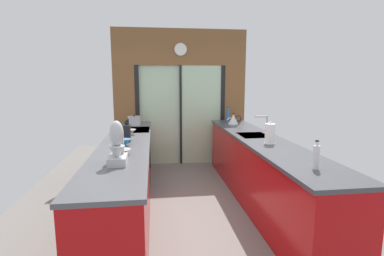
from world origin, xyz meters
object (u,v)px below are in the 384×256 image
oven_range (132,158)px  stock_pot (134,121)px  knife_block (127,133)px  stand_mixer (117,148)px  kettle (233,119)px  mixing_bowl_mid (126,142)px  soap_bottle_far (228,115)px  mixing_bowl_near (122,152)px  paper_towel_roll (270,134)px  soap_bottle_near (316,157)px  mixing_bowl_far (130,132)px

oven_range → stock_pot: (0.02, 0.52, 0.54)m
oven_range → knife_block: 1.09m
stand_mixer → kettle: bearing=53.0°
mixing_bowl_mid → soap_bottle_far: 2.66m
mixing_bowl_near → paper_towel_roll: size_ratio=0.68×
oven_range → soap_bottle_near: soap_bottle_near is taller
knife_block → paper_towel_roll: size_ratio=1.04×
mixing_bowl_far → stock_pot: stock_pot is taller
knife_block → soap_bottle_near: 2.29m
kettle → soap_bottle_far: soap_bottle_far is taller
mixing_bowl_far → soap_bottle_far: 2.17m
mixing_bowl_mid → mixing_bowl_far: 0.73m
mixing_bowl_near → soap_bottle_far: (1.78, 2.42, 0.08)m
oven_range → soap_bottle_near: size_ratio=3.46×
stand_mixer → stock_pot: bearing=90.0°
mixing_bowl_near → soap_bottle_far: size_ratio=0.71×
knife_block → stand_mixer: stand_mixer is taller
oven_range → mixing_bowl_mid: bearing=-89.1°
stand_mixer → mixing_bowl_near: bearing=90.0°
soap_bottle_near → mixing_bowl_near: bearing=157.5°
soap_bottle_far → knife_block: bearing=-136.0°
oven_range → knife_block: knife_block is taller
oven_range → stock_pot: bearing=88.0°
knife_block → soap_bottle_far: (1.78, 1.72, 0.01)m
stand_mixer → mixing_bowl_far: bearing=90.0°
stock_pot → soap_bottle_far: soap_bottle_far is taller
oven_range → kettle: (1.80, 0.39, 0.56)m
knife_block → soap_bottle_near: bearing=-38.9°
soap_bottle_near → soap_bottle_far: size_ratio=0.97×
stock_pot → paper_towel_roll: paper_towel_roll is taller
mixing_bowl_mid → stand_mixer: (0.00, -0.79, 0.12)m
knife_block → soap_bottle_near: knife_block is taller
mixing_bowl_far → stand_mixer: (0.00, -1.52, 0.12)m
mixing_bowl_near → kettle: bearing=48.5°
stand_mixer → paper_towel_roll: (1.78, 0.67, -0.03)m
stock_pot → stand_mixer: bearing=-90.0°
knife_block → soap_bottle_near: (1.78, -1.44, 0.00)m
paper_towel_roll → soap_bottle_near: bearing=-90.0°
oven_range → kettle: bearing=12.3°
stock_pot → kettle: 1.79m
oven_range → mixing_bowl_far: size_ratio=5.39×
oven_range → paper_towel_roll: 2.30m
mixing_bowl_mid → stand_mixer: size_ratio=0.34×
mixing_bowl_mid → kettle: (1.78, 1.57, 0.05)m
oven_range → stand_mixer: bearing=-89.5°
mixing_bowl_near → kettle: size_ratio=0.71×
mixing_bowl_far → soap_bottle_near: size_ratio=0.64×
mixing_bowl_far → knife_block: 0.48m
oven_range → soap_bottle_near: bearing=-52.7°
oven_range → soap_bottle_far: bearing=23.8°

